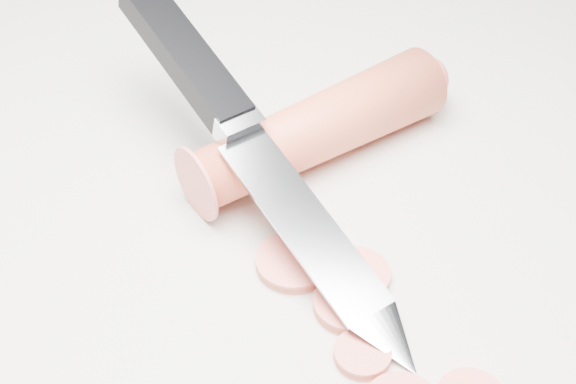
{
  "coord_description": "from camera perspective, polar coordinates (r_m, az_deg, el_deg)",
  "views": [
    {
      "loc": [
        -0.06,
        -0.28,
        0.33
      ],
      "look_at": [
        -0.05,
        0.05,
        0.02
      ],
      "focal_mm": 50.0,
      "sensor_mm": 36.0,
      "label": 1
    }
  ],
  "objects": [
    {
      "name": "ground",
      "position": [
        0.44,
        6.35,
        -5.79
      ],
      "size": [
        2.4,
        2.4,
        0.0
      ],
      "primitive_type": "plane",
      "color": "beige",
      "rests_on": "ground"
    },
    {
      "name": "carrot",
      "position": [
        0.49,
        2.12,
        4.51
      ],
      "size": [
        0.17,
        0.13,
        0.04
      ],
      "primitive_type": "cylinder",
      "rotation": [
        1.57,
        0.0,
        -0.99
      ],
      "color": "#E65031",
      "rests_on": "ground"
    },
    {
      "name": "carrot_slice_0",
      "position": [
        0.42,
        4.44,
        -7.92
      ],
      "size": [
        0.04,
        0.04,
        0.01
      ],
      "primitive_type": "cylinder",
      "color": "#F46959",
      "rests_on": "ground"
    },
    {
      "name": "carrot_slice_2",
      "position": [
        0.43,
        4.9,
        -5.88
      ],
      "size": [
        0.04,
        0.04,
        0.01
      ],
      "primitive_type": "cylinder",
      "color": "#F46959",
      "rests_on": "ground"
    },
    {
      "name": "carrot_slice_3",
      "position": [
        0.4,
        5.32,
        -11.41
      ],
      "size": [
        0.03,
        0.03,
        0.01
      ],
      "primitive_type": "cylinder",
      "color": "#F46959",
      "rests_on": "ground"
    },
    {
      "name": "carrot_slice_5",
      "position": [
        0.44,
        0.38,
        -5.01
      ],
      "size": [
        0.04,
        0.04,
        0.01
      ],
      "primitive_type": "cylinder",
      "color": "#F46959",
      "rests_on": "ground"
    },
    {
      "name": "kitchen_knife",
      "position": [
        0.44,
        -2.34,
        3.43
      ],
      "size": [
        0.18,
        0.26,
        0.09
      ],
      "primitive_type": null,
      "color": "#B4B6BB",
      "rests_on": "ground"
    }
  ]
}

